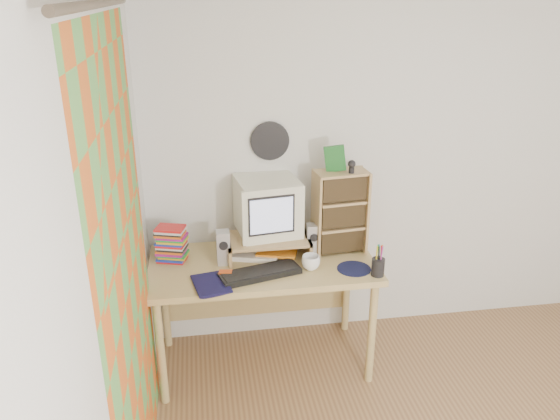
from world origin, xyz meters
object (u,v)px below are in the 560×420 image
object	(u,v)px
desk	(261,276)
keyboard	(260,273)
mug	(311,262)
dvd_stack	(172,243)
diary	(195,285)
cd_rack	(340,212)
crt_monitor	(269,209)

from	to	relation	value
desk	keyboard	xyz separation A→B (m)	(-0.04, -0.23, 0.15)
keyboard	mug	world-z (taller)	mug
dvd_stack	diary	xyz separation A→B (m)	(0.13, -0.38, -0.10)
cd_rack	mug	xyz separation A→B (m)	(-0.23, -0.22, -0.23)
mug	cd_rack	bearing A→B (deg)	44.02
mug	diary	world-z (taller)	mug
crt_monitor	mug	distance (m)	0.44
dvd_stack	diary	distance (m)	0.41
keyboard	dvd_stack	size ratio (longest dim) A/B	1.99
keyboard	diary	distance (m)	0.40
cd_rack	mug	bearing A→B (deg)	-141.82
keyboard	diary	xyz separation A→B (m)	(-0.38, -0.10, 0.01)
cd_rack	diary	bearing A→B (deg)	-164.95
keyboard	desk	bearing A→B (deg)	66.54
desk	diary	distance (m)	0.56
keyboard	cd_rack	distance (m)	0.65
dvd_stack	cd_rack	world-z (taller)	cd_rack
dvd_stack	cd_rack	distance (m)	1.07
keyboard	dvd_stack	world-z (taller)	dvd_stack
desk	cd_rack	world-z (taller)	cd_rack
crt_monitor	keyboard	bearing A→B (deg)	-114.83
desk	mug	xyz separation A→B (m)	(0.28, -0.20, 0.18)
desk	diary	xyz separation A→B (m)	(-0.42, -0.33, 0.16)
desk	mug	bearing A→B (deg)	-34.99
dvd_stack	diary	world-z (taller)	dvd_stack
desk	mug	world-z (taller)	mug
desk	cd_rack	size ratio (longest dim) A/B	2.59
desk	diary	size ratio (longest dim) A/B	6.01
crt_monitor	diary	world-z (taller)	crt_monitor
crt_monitor	mug	size ratio (longest dim) A/B	3.31
crt_monitor	cd_rack	world-z (taller)	cd_rack
desk	dvd_stack	world-z (taller)	dvd_stack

